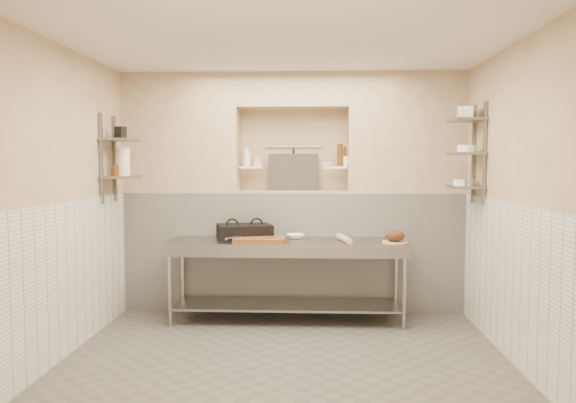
# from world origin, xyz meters

# --- Properties ---
(floor) EXTENTS (4.00, 3.90, 0.10)m
(floor) POSITION_xyz_m (0.00, 0.00, -0.05)
(floor) COLOR #58524E
(floor) RESTS_ON ground
(ceiling) EXTENTS (4.00, 3.90, 0.10)m
(ceiling) POSITION_xyz_m (0.00, 0.00, 2.85)
(ceiling) COLOR silver
(ceiling) RESTS_ON ground
(wall_left) EXTENTS (0.10, 3.90, 2.80)m
(wall_left) POSITION_xyz_m (-2.05, 0.00, 1.40)
(wall_left) COLOR tan
(wall_left) RESTS_ON ground
(wall_right) EXTENTS (0.10, 3.90, 2.80)m
(wall_right) POSITION_xyz_m (2.05, 0.00, 1.40)
(wall_right) COLOR tan
(wall_right) RESTS_ON ground
(wall_back) EXTENTS (4.00, 0.10, 2.80)m
(wall_back) POSITION_xyz_m (0.00, 2.00, 1.40)
(wall_back) COLOR tan
(wall_back) RESTS_ON ground
(wall_front) EXTENTS (4.00, 0.10, 2.80)m
(wall_front) POSITION_xyz_m (0.00, -2.00, 1.40)
(wall_front) COLOR tan
(wall_front) RESTS_ON ground
(backwall_lower) EXTENTS (4.00, 0.40, 1.40)m
(backwall_lower) POSITION_xyz_m (0.00, 1.75, 0.70)
(backwall_lower) COLOR white
(backwall_lower) RESTS_ON floor
(alcove_sill) EXTENTS (1.30, 0.40, 0.02)m
(alcove_sill) POSITION_xyz_m (0.00, 1.75, 1.41)
(alcove_sill) COLOR tan
(alcove_sill) RESTS_ON backwall_lower
(backwall_pillar_left) EXTENTS (1.35, 0.40, 1.40)m
(backwall_pillar_left) POSITION_xyz_m (-1.33, 1.75, 2.10)
(backwall_pillar_left) COLOR tan
(backwall_pillar_left) RESTS_ON backwall_lower
(backwall_pillar_right) EXTENTS (1.35, 0.40, 1.40)m
(backwall_pillar_right) POSITION_xyz_m (1.33, 1.75, 2.10)
(backwall_pillar_right) COLOR tan
(backwall_pillar_right) RESTS_ON backwall_lower
(backwall_header) EXTENTS (1.30, 0.40, 0.40)m
(backwall_header) POSITION_xyz_m (0.00, 1.75, 2.60)
(backwall_header) COLOR tan
(backwall_header) RESTS_ON backwall_lower
(wainscot_left) EXTENTS (0.02, 3.90, 1.40)m
(wainscot_left) POSITION_xyz_m (-1.99, 0.00, 0.70)
(wainscot_left) COLOR white
(wainscot_left) RESTS_ON floor
(wainscot_right) EXTENTS (0.02, 3.90, 1.40)m
(wainscot_right) POSITION_xyz_m (1.99, 0.00, 0.70)
(wainscot_right) COLOR white
(wainscot_right) RESTS_ON floor
(alcove_shelf_left) EXTENTS (0.28, 0.16, 0.02)m
(alcove_shelf_left) POSITION_xyz_m (-0.50, 1.75, 1.70)
(alcove_shelf_left) COLOR white
(alcove_shelf_left) RESTS_ON backwall_lower
(alcove_shelf_right) EXTENTS (0.28, 0.16, 0.02)m
(alcove_shelf_right) POSITION_xyz_m (0.50, 1.75, 1.70)
(alcove_shelf_right) COLOR white
(alcove_shelf_right) RESTS_ON backwall_lower
(utensil_rail) EXTENTS (0.70, 0.02, 0.02)m
(utensil_rail) POSITION_xyz_m (0.00, 1.92, 1.95)
(utensil_rail) COLOR gray
(utensil_rail) RESTS_ON wall_back
(hanging_steel) EXTENTS (0.02, 0.02, 0.30)m
(hanging_steel) POSITION_xyz_m (0.00, 1.90, 1.78)
(hanging_steel) COLOR black
(hanging_steel) RESTS_ON utensil_rail
(splash_panel) EXTENTS (0.60, 0.08, 0.45)m
(splash_panel) POSITION_xyz_m (0.00, 1.85, 1.64)
(splash_panel) COLOR #383330
(splash_panel) RESTS_ON alcove_sill
(shelf_rail_left_a) EXTENTS (0.03, 0.03, 0.95)m
(shelf_rail_left_a) POSITION_xyz_m (-1.98, 1.25, 1.80)
(shelf_rail_left_a) COLOR slate
(shelf_rail_left_a) RESTS_ON wall_left
(shelf_rail_left_b) EXTENTS (0.03, 0.03, 0.95)m
(shelf_rail_left_b) POSITION_xyz_m (-1.98, 0.85, 1.80)
(shelf_rail_left_b) COLOR slate
(shelf_rail_left_b) RESTS_ON wall_left
(wall_shelf_left_lower) EXTENTS (0.30, 0.50, 0.02)m
(wall_shelf_left_lower) POSITION_xyz_m (-1.84, 1.05, 1.60)
(wall_shelf_left_lower) COLOR slate
(wall_shelf_left_lower) RESTS_ON wall_left
(wall_shelf_left_upper) EXTENTS (0.30, 0.50, 0.03)m
(wall_shelf_left_upper) POSITION_xyz_m (-1.84, 1.05, 2.00)
(wall_shelf_left_upper) COLOR slate
(wall_shelf_left_upper) RESTS_ON wall_left
(shelf_rail_right_a) EXTENTS (0.03, 0.03, 1.05)m
(shelf_rail_right_a) POSITION_xyz_m (1.98, 1.25, 1.85)
(shelf_rail_right_a) COLOR slate
(shelf_rail_right_a) RESTS_ON wall_right
(shelf_rail_right_b) EXTENTS (0.03, 0.03, 1.05)m
(shelf_rail_right_b) POSITION_xyz_m (1.98, 0.85, 1.85)
(shelf_rail_right_b) COLOR slate
(shelf_rail_right_b) RESTS_ON wall_right
(wall_shelf_right_lower) EXTENTS (0.30, 0.50, 0.02)m
(wall_shelf_right_lower) POSITION_xyz_m (1.84, 1.05, 1.50)
(wall_shelf_right_lower) COLOR slate
(wall_shelf_right_lower) RESTS_ON wall_right
(wall_shelf_right_mid) EXTENTS (0.30, 0.50, 0.02)m
(wall_shelf_right_mid) POSITION_xyz_m (1.84, 1.05, 1.85)
(wall_shelf_right_mid) COLOR slate
(wall_shelf_right_mid) RESTS_ON wall_right
(wall_shelf_right_upper) EXTENTS (0.30, 0.50, 0.03)m
(wall_shelf_right_upper) POSITION_xyz_m (1.84, 1.05, 2.20)
(wall_shelf_right_upper) COLOR slate
(wall_shelf_right_upper) RESTS_ON wall_right
(prep_table) EXTENTS (2.60, 0.70, 0.90)m
(prep_table) POSITION_xyz_m (-0.04, 1.18, 0.64)
(prep_table) COLOR gray
(prep_table) RESTS_ON floor
(panini_press) EXTENTS (0.69, 0.58, 0.16)m
(panini_press) POSITION_xyz_m (-0.53, 1.32, 0.98)
(panini_press) COLOR black
(panini_press) RESTS_ON prep_table
(cutting_board) EXTENTS (0.55, 0.39, 0.05)m
(cutting_board) POSITION_xyz_m (-0.33, 1.07, 0.92)
(cutting_board) COLOR brown
(cutting_board) RESTS_ON prep_table
(knife_blade) EXTENTS (0.22, 0.17, 0.01)m
(knife_blade) POSITION_xyz_m (-0.21, 1.05, 0.95)
(knife_blade) COLOR gray
(knife_blade) RESTS_ON cutting_board
(tongs) EXTENTS (0.15, 0.26, 0.03)m
(tongs) POSITION_xyz_m (-0.61, 0.97, 0.96)
(tongs) COLOR gray
(tongs) RESTS_ON cutting_board
(mixing_bowl) EXTENTS (0.25, 0.25, 0.05)m
(mixing_bowl) POSITION_xyz_m (0.05, 1.35, 0.93)
(mixing_bowl) COLOR white
(mixing_bowl) RESTS_ON prep_table
(rolling_pin) EXTENTS (0.16, 0.45, 0.07)m
(rolling_pin) POSITION_xyz_m (0.57, 1.12, 0.93)
(rolling_pin) COLOR beige
(rolling_pin) RESTS_ON prep_table
(bread_board) EXTENTS (0.27, 0.27, 0.02)m
(bread_board) POSITION_xyz_m (1.11, 1.06, 0.91)
(bread_board) COLOR beige
(bread_board) RESTS_ON prep_table
(bread_loaf) EXTENTS (0.21, 0.21, 0.13)m
(bread_loaf) POSITION_xyz_m (1.11, 1.06, 0.98)
(bread_loaf) COLOR #4C2D19
(bread_loaf) RESTS_ON bread_board
(bottle_soap) EXTENTS (0.11, 0.11, 0.24)m
(bottle_soap) POSITION_xyz_m (-0.55, 1.74, 1.83)
(bottle_soap) COLOR white
(bottle_soap) RESTS_ON alcove_shelf_left
(jar_alcove) EXTENTS (0.09, 0.09, 0.13)m
(jar_alcove) POSITION_xyz_m (-0.42, 1.77, 1.78)
(jar_alcove) COLOR tan
(jar_alcove) RESTS_ON alcove_shelf_left
(bowl_alcove) EXTENTS (0.18, 0.18, 0.05)m
(bowl_alcove) POSITION_xyz_m (0.40, 1.73, 1.74)
(bowl_alcove) COLOR white
(bowl_alcove) RESTS_ON alcove_shelf_right
(condiment_a) EXTENTS (0.06, 0.06, 0.23)m
(condiment_a) POSITION_xyz_m (0.60, 1.78, 1.83)
(condiment_a) COLOR #4A2C0F
(condiment_a) RESTS_ON alcove_shelf_right
(condiment_b) EXTENTS (0.07, 0.07, 0.27)m
(condiment_b) POSITION_xyz_m (0.56, 1.78, 1.85)
(condiment_b) COLOR #4A2C0F
(condiment_b) RESTS_ON alcove_shelf_right
(condiment_c) EXTENTS (0.07, 0.07, 0.12)m
(condiment_c) POSITION_xyz_m (0.63, 1.75, 1.77)
(condiment_c) COLOR white
(condiment_c) RESTS_ON alcove_shelf_right
(jug_left) EXTENTS (0.15, 0.15, 0.31)m
(jug_left) POSITION_xyz_m (-1.84, 1.11, 1.77)
(jug_left) COLOR white
(jug_left) RESTS_ON wall_shelf_left_lower
(jar_left) EXTENTS (0.08, 0.08, 0.12)m
(jar_left) POSITION_xyz_m (-1.84, 0.87, 1.67)
(jar_left) COLOR #4A2C0F
(jar_left) RESTS_ON wall_shelf_left_lower
(box_left_upper) EXTENTS (0.12, 0.12, 0.13)m
(box_left_upper) POSITION_xyz_m (-1.84, 1.06, 2.08)
(box_left_upper) COLOR black
(box_left_upper) RESTS_ON wall_shelf_left_upper
(bowl_right) EXTENTS (0.22, 0.22, 0.06)m
(bowl_right) POSITION_xyz_m (1.84, 1.10, 1.54)
(bowl_right) COLOR white
(bowl_right) RESTS_ON wall_shelf_right_lower
(canister_right) EXTENTS (0.09, 0.09, 0.09)m
(canister_right) POSITION_xyz_m (1.84, 0.89, 1.56)
(canister_right) COLOR gray
(canister_right) RESTS_ON wall_shelf_right_lower
(bowl_right_mid) EXTENTS (0.20, 0.20, 0.07)m
(bowl_right_mid) POSITION_xyz_m (1.84, 0.99, 1.90)
(bowl_right_mid) COLOR white
(bowl_right_mid) RESTS_ON wall_shelf_right_mid
(basket_right) EXTENTS (0.22, 0.24, 0.12)m
(basket_right) POSITION_xyz_m (1.84, 1.04, 2.27)
(basket_right) COLOR gray
(basket_right) RESTS_ON wall_shelf_right_upper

